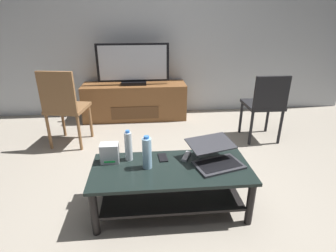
% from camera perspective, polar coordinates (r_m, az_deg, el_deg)
% --- Properties ---
extents(ground_plane, '(7.68, 7.68, 0.00)m').
position_cam_1_polar(ground_plane, '(2.52, 1.07, -14.87)').
color(ground_plane, '#9E9384').
extents(back_wall, '(6.40, 0.12, 2.80)m').
position_cam_1_polar(back_wall, '(4.35, -2.39, 21.04)').
color(back_wall, silver).
rests_on(back_wall, ground).
extents(coffee_table, '(1.28, 0.57, 0.40)m').
position_cam_1_polar(coffee_table, '(2.24, 0.67, -11.55)').
color(coffee_table, black).
rests_on(coffee_table, ground).
extents(media_cabinet, '(1.57, 0.47, 0.55)m').
position_cam_1_polar(media_cabinet, '(4.22, -7.06, 5.27)').
color(media_cabinet, brown).
rests_on(media_cabinet, ground).
extents(television, '(1.06, 0.20, 0.60)m').
position_cam_1_polar(television, '(4.07, -7.46, 12.77)').
color(television, black).
rests_on(television, media_cabinet).
extents(dining_chair, '(0.44, 0.44, 0.88)m').
position_cam_1_polar(dining_chair, '(3.56, 20.07, 4.60)').
color(dining_chair, black).
rests_on(dining_chair, ground).
extents(side_chair, '(0.51, 0.51, 0.96)m').
position_cam_1_polar(side_chair, '(3.42, -21.36, 4.27)').
color(side_chair, brown).
rests_on(side_chair, ground).
extents(laptop, '(0.47, 0.48, 0.16)m').
position_cam_1_polar(laptop, '(2.24, 10.08, -6.35)').
color(laptop, '#333338').
rests_on(laptop, coffee_table).
extents(router_box, '(0.15, 0.10, 0.17)m').
position_cam_1_polar(router_box, '(2.26, -12.36, -5.67)').
color(router_box, silver).
rests_on(router_box, coffee_table).
extents(water_bottle_near, '(0.07, 0.07, 0.28)m').
position_cam_1_polar(water_bottle_near, '(2.11, -4.50, -5.75)').
color(water_bottle_near, '#99C6E5').
rests_on(water_bottle_near, coffee_table).
extents(water_bottle_far, '(0.06, 0.06, 0.27)m').
position_cam_1_polar(water_bottle_far, '(2.24, -8.46, -4.25)').
color(water_bottle_far, silver).
rests_on(water_bottle_far, coffee_table).
extents(cell_phone, '(0.08, 0.15, 0.01)m').
position_cam_1_polar(cell_phone, '(2.30, -1.10, -6.77)').
color(cell_phone, black).
rests_on(cell_phone, coffee_table).
extents(tv_remote, '(0.11, 0.16, 0.02)m').
position_cam_1_polar(tv_remote, '(2.31, 3.95, -6.46)').
color(tv_remote, '#99999E').
rests_on(tv_remote, coffee_table).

